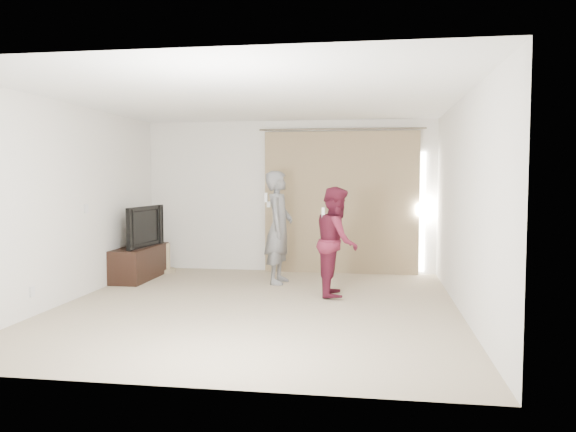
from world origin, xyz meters
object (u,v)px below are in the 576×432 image
object	(u,v)px
person_woman	(337,241)
tv_console	(140,263)
tv	(139,226)
person_man	(279,227)

from	to	relation	value
person_woman	tv_console	bearing A→B (deg)	166.02
tv	person_woman	distance (m)	3.32
tv_console	person_woman	bearing A→B (deg)	-13.98
tv_console	tv	distance (m)	0.58
tv	tv_console	bearing A→B (deg)	0.00
tv_console	tv	world-z (taller)	tv
tv_console	person_woman	distance (m)	3.35
person_woman	person_man	bearing A→B (deg)	140.80
person_woman	tv	bearing A→B (deg)	166.02
person_man	tv	bearing A→B (deg)	179.13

